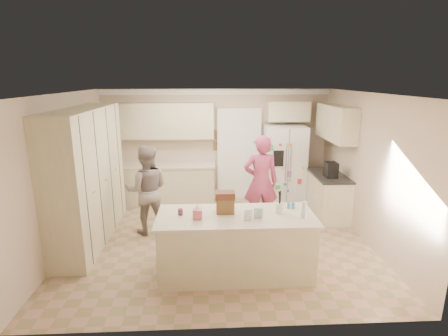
{
  "coord_description": "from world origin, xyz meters",
  "views": [
    {
      "loc": [
        -0.2,
        -5.78,
        2.85
      ],
      "look_at": [
        0.1,
        0.35,
        1.25
      ],
      "focal_mm": 28.0,
      "sensor_mm": 36.0,
      "label": 1
    }
  ],
  "objects_px": {
    "island_base": "(236,246)",
    "teen_boy": "(147,190)",
    "utensil_crock": "(280,208)",
    "dollhouse_body": "(225,206)",
    "tissue_box": "(197,214)",
    "coffee_maker": "(331,170)",
    "teen_girl": "(261,182)",
    "refrigerator": "(284,165)"
  },
  "relations": [
    {
      "from": "utensil_crock",
      "to": "tissue_box",
      "type": "bearing_deg",
      "value": -172.87
    },
    {
      "from": "island_base",
      "to": "coffee_maker",
      "type": "bearing_deg",
      "value": 42.83
    },
    {
      "from": "utensil_crock",
      "to": "dollhouse_body",
      "type": "height_order",
      "value": "dollhouse_body"
    },
    {
      "from": "tissue_box",
      "to": "island_base",
      "type": "bearing_deg",
      "value": 10.3
    },
    {
      "from": "island_base",
      "to": "teen_girl",
      "type": "relative_size",
      "value": 1.21
    },
    {
      "from": "island_base",
      "to": "tissue_box",
      "type": "bearing_deg",
      "value": -169.7
    },
    {
      "from": "refrigerator",
      "to": "teen_boy",
      "type": "distance_m",
      "value": 3.22
    },
    {
      "from": "dollhouse_body",
      "to": "utensil_crock",
      "type": "bearing_deg",
      "value": -3.58
    },
    {
      "from": "island_base",
      "to": "tissue_box",
      "type": "distance_m",
      "value": 0.79
    },
    {
      "from": "island_base",
      "to": "dollhouse_body",
      "type": "distance_m",
      "value": 0.62
    },
    {
      "from": "tissue_box",
      "to": "dollhouse_body",
      "type": "relative_size",
      "value": 0.54
    },
    {
      "from": "utensil_crock",
      "to": "dollhouse_body",
      "type": "bearing_deg",
      "value": 176.42
    },
    {
      "from": "dollhouse_body",
      "to": "teen_boy",
      "type": "bearing_deg",
      "value": 134.37
    },
    {
      "from": "teen_boy",
      "to": "tissue_box",
      "type": "bearing_deg",
      "value": 115.05
    },
    {
      "from": "utensil_crock",
      "to": "teen_girl",
      "type": "xyz_separation_m",
      "value": [
        -0.04,
        1.61,
        -0.09
      ]
    },
    {
      "from": "teen_boy",
      "to": "island_base",
      "type": "bearing_deg",
      "value": 129.18
    },
    {
      "from": "coffee_maker",
      "to": "island_base",
      "type": "relative_size",
      "value": 0.14
    },
    {
      "from": "coffee_maker",
      "to": "teen_boy",
      "type": "distance_m",
      "value": 3.6
    },
    {
      "from": "utensil_crock",
      "to": "coffee_maker",
      "type": "bearing_deg",
      "value": 52.88
    },
    {
      "from": "tissue_box",
      "to": "refrigerator",
      "type": "bearing_deg",
      "value": 58.06
    },
    {
      "from": "island_base",
      "to": "utensil_crock",
      "type": "height_order",
      "value": "utensil_crock"
    },
    {
      "from": "island_base",
      "to": "refrigerator",
      "type": "bearing_deg",
      "value": 65.37
    },
    {
      "from": "refrigerator",
      "to": "dollhouse_body",
      "type": "distance_m",
      "value": 3.23
    },
    {
      "from": "coffee_maker",
      "to": "tissue_box",
      "type": "bearing_deg",
      "value": -142.43
    },
    {
      "from": "island_base",
      "to": "teen_boy",
      "type": "bearing_deg",
      "value": 135.37
    },
    {
      "from": "island_base",
      "to": "teen_boy",
      "type": "distance_m",
      "value": 2.17
    },
    {
      "from": "teen_boy",
      "to": "utensil_crock",
      "type": "bearing_deg",
      "value": 140.04
    },
    {
      "from": "coffee_maker",
      "to": "dollhouse_body",
      "type": "height_order",
      "value": "coffee_maker"
    },
    {
      "from": "teen_boy",
      "to": "refrigerator",
      "type": "bearing_deg",
      "value": -159.41
    },
    {
      "from": "dollhouse_body",
      "to": "teen_girl",
      "type": "height_order",
      "value": "teen_girl"
    },
    {
      "from": "coffee_maker",
      "to": "dollhouse_body",
      "type": "distance_m",
      "value": 2.84
    },
    {
      "from": "tissue_box",
      "to": "teen_boy",
      "type": "height_order",
      "value": "teen_boy"
    },
    {
      "from": "coffee_maker",
      "to": "island_base",
      "type": "height_order",
      "value": "coffee_maker"
    },
    {
      "from": "tissue_box",
      "to": "teen_girl",
      "type": "distance_m",
      "value": 2.11
    },
    {
      "from": "island_base",
      "to": "teen_boy",
      "type": "xyz_separation_m",
      "value": [
        -1.52,
        1.5,
        0.39
      ]
    },
    {
      "from": "utensil_crock",
      "to": "teen_girl",
      "type": "bearing_deg",
      "value": 91.27
    },
    {
      "from": "refrigerator",
      "to": "dollhouse_body",
      "type": "height_order",
      "value": "refrigerator"
    },
    {
      "from": "coffee_maker",
      "to": "teen_girl",
      "type": "relative_size",
      "value": 0.17
    },
    {
      "from": "coffee_maker",
      "to": "teen_boy",
      "type": "relative_size",
      "value": 0.18
    },
    {
      "from": "utensil_crock",
      "to": "dollhouse_body",
      "type": "xyz_separation_m",
      "value": [
        -0.8,
        0.05,
        0.04
      ]
    },
    {
      "from": "tissue_box",
      "to": "teen_boy",
      "type": "bearing_deg",
      "value": 121.24
    },
    {
      "from": "coffee_maker",
      "to": "refrigerator",
      "type": "bearing_deg",
      "value": 123.44
    }
  ]
}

